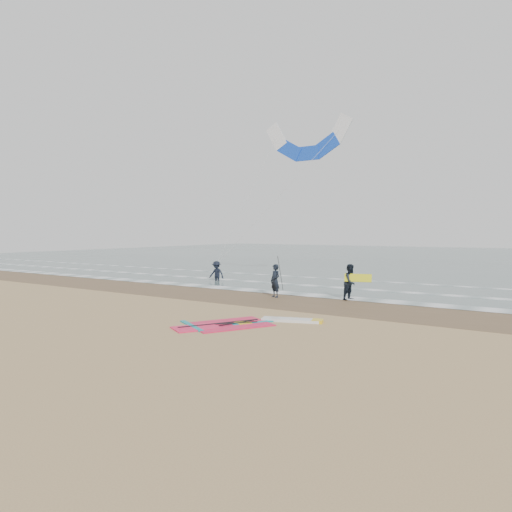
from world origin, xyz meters
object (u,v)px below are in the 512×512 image
Objects in this scene: person_walking at (351,282)px; person_standing at (275,281)px; windsurf_rig at (247,323)px; person_wading at (217,269)px; surf_kite at (307,143)px.

person_standing is at bearing 126.79° from person_walking.
windsurf_rig is 6.90m from person_standing.
person_wading is 0.17× the size of surf_kite.
surf_kite is at bearing 32.27° from person_wading.
person_walking is (1.10, 7.61, 0.86)m from windsurf_rig.
surf_kite is at bearing 107.93° from windsurf_rig.
windsurf_rig is 14.51m from person_wading.
surf_kite is at bearing 128.26° from person_standing.
person_walking is 1.04× the size of person_wading.
windsurf_rig is 17.80m from surf_kite.
windsurf_rig is at bearing -52.19° from person_wading.
person_standing is 0.96× the size of person_walking.
surf_kite reaches higher than person_walking.
person_walking reaches higher than person_standing.
person_walking is (3.59, 1.23, 0.03)m from person_standing.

